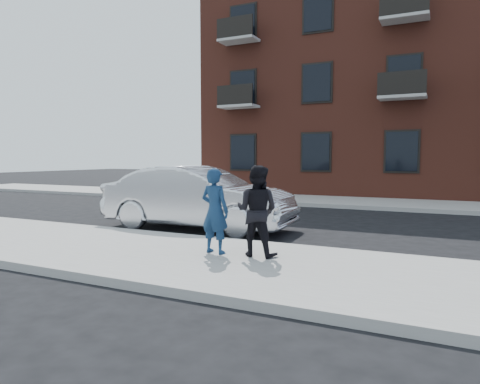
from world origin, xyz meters
The scene contains 9 objects.
ground centered at (0.00, 0.00, 0.00)m, with size 100.00×100.00×0.00m, color black.
near_sidewalk centered at (0.00, -0.25, 0.07)m, with size 50.00×3.50×0.15m, color gray.
near_curb centered at (0.00, 1.55, 0.07)m, with size 50.00×0.10×0.15m, color #999691.
far_sidewalk centered at (0.00, 11.25, 0.07)m, with size 50.00×3.50×0.15m, color gray.
far_curb centered at (0.00, 9.45, 0.07)m, with size 50.00×0.10×0.15m, color #999691.
apartment_building centered at (2.00, 18.00, 6.16)m, with size 24.30×10.30×12.30m.
silver_sedan centered at (-4.16, 3.05, 0.85)m, with size 1.81×5.19×1.71m, color silver.
man_hoodie centered at (-2.03, 0.14, 0.95)m, with size 0.62×0.52×1.60m.
man_peacoat centered at (-1.24, 0.28, 0.98)m, with size 0.81×0.63×1.65m.
Camera 1 is at (1.82, -6.81, 1.95)m, focal length 32.00 mm.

